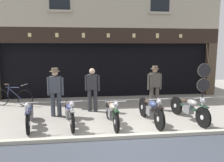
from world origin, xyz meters
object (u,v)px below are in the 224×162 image
at_px(motorcycle_right, 189,108).
at_px(salesman_right, 154,86).
at_px(tyre_sign_pole, 204,78).
at_px(motorcycle_left, 29,114).
at_px(salesman_left, 56,90).
at_px(shopkeeper_center, 92,88).
at_px(motorcycle_center_right, 151,110).
at_px(motorcycle_center_left, 69,112).
at_px(advert_board_near, 61,64).
at_px(leaning_bicycle, 13,97).
at_px(motorcycle_center, 112,112).

bearing_deg(motorcycle_right, salesman_right, -72.05).
bearing_deg(tyre_sign_pole, motorcycle_left, -160.90).
height_order(salesman_left, salesman_right, same).
bearing_deg(motorcycle_right, shopkeeper_center, -35.23).
xyz_separation_m(motorcycle_right, salesman_left, (-4.42, 1.04, 0.53)).
xyz_separation_m(motorcycle_center_right, motorcycle_right, (1.33, 0.07, -0.01)).
distance_m(motorcycle_center_left, salesman_right, 3.49).
height_order(motorcycle_left, advert_board_near, advert_board_near).
bearing_deg(motorcycle_left, advert_board_near, -107.11).
relative_size(motorcycle_left, motorcycle_center_left, 1.00).
relative_size(salesman_left, advert_board_near, 1.91).
bearing_deg(motorcycle_center_left, leaning_bicycle, -57.73).
distance_m(shopkeeper_center, tyre_sign_pole, 5.06).
relative_size(salesman_right, leaning_bicycle, 0.99).
distance_m(motorcycle_left, motorcycle_center_left, 1.20).
relative_size(motorcycle_center, tyre_sign_pole, 1.13).
bearing_deg(leaning_bicycle, salesman_left, 64.44).
xyz_separation_m(motorcycle_left, salesman_right, (4.36, 1.37, 0.54)).
xyz_separation_m(motorcycle_center_right, tyre_sign_pole, (3.17, 2.53, 0.61)).
relative_size(motorcycle_center_left, salesman_left, 1.12).
xyz_separation_m(motorcycle_center_left, leaning_bicycle, (-2.48, 2.71, -0.04)).
height_order(salesman_left, tyre_sign_pole, tyre_sign_pole).
height_order(motorcycle_center_left, motorcycle_right, motorcycle_right).
height_order(motorcycle_center_right, leaning_bicycle, motorcycle_center_right).
relative_size(motorcycle_left, salesman_right, 1.12).
xyz_separation_m(motorcycle_left, motorcycle_center, (2.52, -0.18, 0.00)).
bearing_deg(motorcycle_right, motorcycle_center_right, -6.66).
bearing_deg(motorcycle_center, advert_board_near, -69.54).
height_order(motorcycle_center, motorcycle_center_right, motorcycle_center_right).
height_order(salesman_left, shopkeeper_center, salesman_left).
bearing_deg(motorcycle_right, salesman_left, -22.94).
bearing_deg(advert_board_near, tyre_sign_pole, -14.72).
xyz_separation_m(shopkeeper_center, tyre_sign_pole, (4.96, 0.96, 0.14)).
bearing_deg(motorcycle_center, shopkeeper_center, -75.16).
bearing_deg(leaning_bicycle, motorcycle_center, 68.32).
relative_size(motorcycle_left, shopkeeper_center, 1.17).
bearing_deg(motorcycle_center_left, salesman_right, -166.34).
bearing_deg(motorcycle_center, motorcycle_left, -7.59).
distance_m(motorcycle_center_right, motorcycle_right, 1.33).
height_order(salesman_right, leaning_bicycle, salesman_right).
xyz_separation_m(motorcycle_right, tyre_sign_pole, (1.84, 2.46, 0.62)).
distance_m(motorcycle_center, advert_board_near, 4.80).
distance_m(motorcycle_center_left, motorcycle_center_right, 2.57).
xyz_separation_m(shopkeeper_center, salesman_right, (2.38, -0.08, 0.04)).
bearing_deg(salesman_left, salesman_right, -171.01).
height_order(tyre_sign_pole, leaning_bicycle, tyre_sign_pole).
relative_size(motorcycle_center_right, salesman_right, 1.18).
height_order(motorcycle_center, shopkeeper_center, shopkeeper_center).
relative_size(motorcycle_center_right, tyre_sign_pole, 1.18).
height_order(motorcycle_center_left, tyre_sign_pole, tyre_sign_pole).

